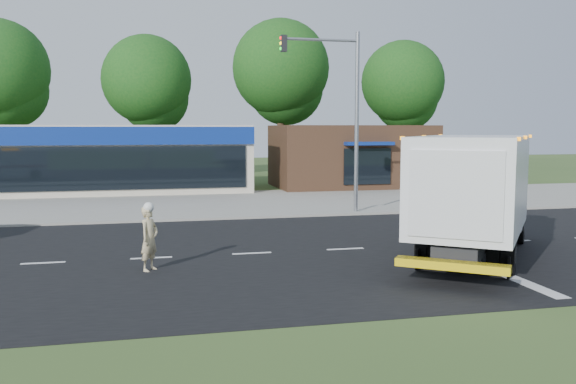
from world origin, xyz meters
name	(u,v)px	position (x,y,z in m)	size (l,w,h in m)	color
ground	(345,249)	(0.00, 0.00, 0.00)	(120.00, 120.00, 0.00)	#385123
road_asphalt	(345,249)	(0.00, 0.00, 0.00)	(60.00, 14.00, 0.02)	black
sidewalk	(288,213)	(0.00, 8.20, 0.06)	(60.00, 2.40, 0.12)	gray
parking_apron	(264,199)	(0.00, 14.00, 0.01)	(60.00, 9.00, 0.02)	gray
lane_markings	(402,256)	(1.35, -1.35, 0.02)	(55.20, 7.00, 0.01)	silver
ems_box_truck	(476,188)	(3.24, -2.16, 2.09)	(6.95, 8.03, 3.62)	black
emergency_worker	(149,237)	(-6.04, -1.58, 0.91)	(0.71, 0.76, 1.86)	#C8B485
retail_strip_mall	(97,159)	(-9.00, 19.93, 2.01)	(18.00, 6.20, 4.00)	beige
brown_storefront	(351,156)	(7.00, 19.98, 2.00)	(10.00, 6.70, 4.00)	#382316
traffic_signal_pole	(343,103)	(2.35, 7.60, 4.92)	(3.51, 0.25, 8.00)	gray
background_trees	(217,80)	(-0.85, 28.16, 7.38)	(36.77, 7.39, 12.10)	#332114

